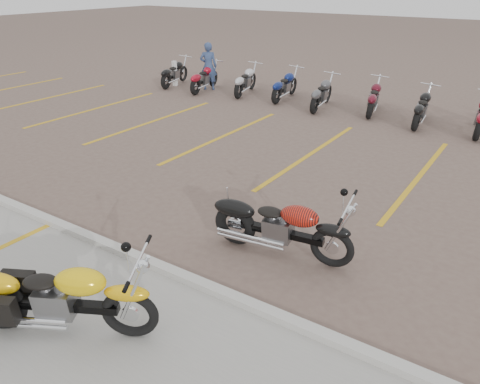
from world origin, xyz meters
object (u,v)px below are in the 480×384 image
object	(u,v)px
flame_cruiser	(279,227)
bollard	(175,73)
yellow_cruiser	(57,299)
person_a	(208,66)

from	to	relation	value
flame_cruiser	bollard	distance (m)	13.30
flame_cruiser	bollard	bearing A→B (deg)	130.51
yellow_cruiser	bollard	bearing A→B (deg)	97.63
person_a	bollard	size ratio (longest dim) A/B	1.82
yellow_cruiser	person_a	size ratio (longest dim) A/B	1.23
person_a	bollard	xyz separation A→B (m)	(-1.59, -0.20, -0.41)
flame_cruiser	person_a	size ratio (longest dim) A/B	1.30
flame_cruiser	person_a	world-z (taller)	person_a
person_a	bollard	distance (m)	1.66
person_a	yellow_cruiser	bearing A→B (deg)	90.81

